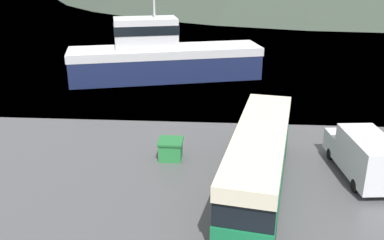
{
  "coord_description": "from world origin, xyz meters",
  "views": [
    {
      "loc": [
        -1.4,
        -11.58,
        11.6
      ],
      "look_at": [
        -3.15,
        13.39,
        2.0
      ],
      "focal_mm": 40.0,
      "sensor_mm": 36.0,
      "label": 1
    }
  ],
  "objects": [
    {
      "name": "fishing_boat",
      "position": [
        -7.3,
        30.09,
        2.35
      ],
      "size": [
        19.49,
        9.29,
        11.08
      ],
      "rotation": [
        0.0,
        0.0,
        4.97
      ],
      "color": "#19234C",
      "rests_on": "water_surface"
    },
    {
      "name": "tour_bus",
      "position": [
        0.68,
        8.65,
        1.87
      ],
      "size": [
        4.75,
        12.55,
        3.33
      ],
      "rotation": [
        0.0,
        0.0,
        -0.18
      ],
      "color": "#146B3D",
      "rests_on": "ground"
    },
    {
      "name": "delivery_van",
      "position": [
        6.52,
        10.35,
        1.38
      ],
      "size": [
        2.71,
        6.39,
        2.63
      ],
      "rotation": [
        0.0,
        0.0,
        0.11
      ],
      "color": "silver",
      "rests_on": "ground"
    },
    {
      "name": "storage_bin",
      "position": [
        -4.36,
        11.97,
        0.61
      ],
      "size": [
        1.48,
        1.53,
        1.2
      ],
      "color": "#287F3D",
      "rests_on": "ground"
    }
  ]
}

